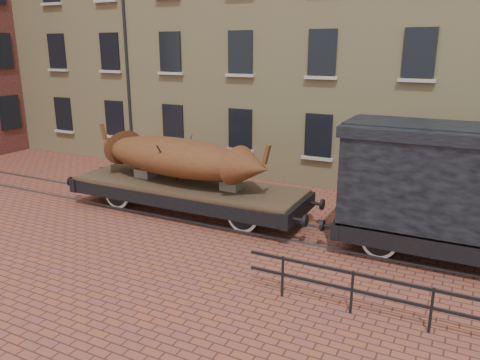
% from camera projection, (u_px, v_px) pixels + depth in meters
% --- Properties ---
extents(ground, '(90.00, 90.00, 0.00)m').
position_uv_depth(ground, '(240.00, 222.00, 15.45)').
color(ground, brown).
extents(warehouse_cream, '(40.00, 10.19, 14.00)m').
position_uv_depth(warehouse_cream, '(401.00, 14.00, 20.81)').
color(warehouse_cream, '#CCB87D').
rests_on(warehouse_cream, ground).
extents(rail_track, '(30.00, 1.52, 0.06)m').
position_uv_depth(rail_track, '(240.00, 222.00, 15.44)').
color(rail_track, '#59595E').
rests_on(rail_track, ground).
extents(flatcar_wagon, '(9.25, 2.51, 1.40)m').
position_uv_depth(flatcar_wagon, '(187.00, 189.00, 16.11)').
color(flatcar_wagon, brown).
rests_on(flatcar_wagon, ground).
extents(iron_boat, '(7.35, 2.69, 1.73)m').
position_uv_depth(iron_boat, '(176.00, 157.00, 15.98)').
color(iron_boat, brown).
rests_on(iron_boat, flatcar_wagon).
extents(goods_van, '(7.09, 2.59, 3.67)m').
position_uv_depth(goods_van, '(467.00, 180.00, 11.99)').
color(goods_van, black).
rests_on(goods_van, ground).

